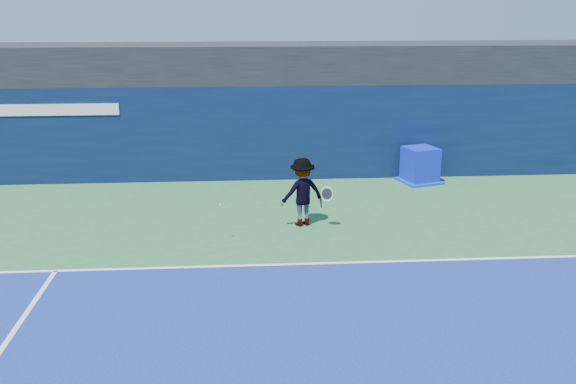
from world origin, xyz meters
name	(u,v)px	position (x,y,z in m)	size (l,w,h in m)	color
ground	(304,332)	(0.00, 0.00, 0.00)	(80.00, 80.00, 0.00)	#2E6738
baseline	(291,264)	(0.00, 3.00, 0.01)	(24.00, 0.10, 0.01)	white
stadium_band	(271,62)	(0.00, 11.50, 3.60)	(36.00, 3.00, 1.20)	black
back_wall_assembly	(273,131)	(0.00, 10.50, 1.50)	(36.00, 1.03, 3.00)	#0A1739
equipment_cart	(420,166)	(4.60, 9.44, 0.51)	(1.46, 1.46, 1.12)	#0D1BBC
tennis_player	(302,192)	(0.49, 5.60, 0.87)	(1.39, 0.97, 1.75)	silver
tennis_ball	(220,205)	(-1.54, 4.54, 0.91)	(0.06, 0.06, 0.06)	#AFDC18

